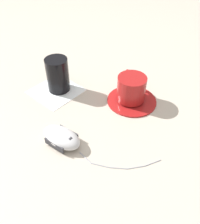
# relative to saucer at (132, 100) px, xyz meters

# --- Properties ---
(ground_plane) EXTENTS (3.00, 3.00, 0.00)m
(ground_plane) POSITION_rel_saucer_xyz_m (0.11, 0.12, -0.00)
(ground_plane) COLOR #B2A899
(saucer) EXTENTS (0.15, 0.15, 0.01)m
(saucer) POSITION_rel_saucer_xyz_m (0.00, 0.00, 0.00)
(saucer) COLOR maroon
(saucer) RESTS_ON ground
(coffee_cup) EXTENTS (0.10, 0.09, 0.07)m
(coffee_cup) POSITION_rel_saucer_xyz_m (0.01, -0.00, 0.04)
(coffee_cup) COLOR maroon
(coffee_cup) RESTS_ON saucer
(computer_mouse) EXTENTS (0.11, 0.07, 0.04)m
(computer_mouse) POSITION_rel_saucer_xyz_m (0.04, 0.25, 0.01)
(computer_mouse) COLOR silver
(computer_mouse) RESTS_ON ground
(mouse_cable) EXTENTS (0.16, 0.12, 0.00)m
(mouse_cable) POSITION_rel_saucer_xyz_m (-0.11, 0.21, -0.00)
(mouse_cable) COLOR gray
(mouse_cable) RESTS_ON ground
(napkin_under_glass) EXTENTS (0.14, 0.14, 0.00)m
(napkin_under_glass) POSITION_rel_saucer_xyz_m (0.21, 0.11, -0.00)
(napkin_under_glass) COLOR white
(napkin_under_glass) RESTS_ON ground
(drinking_glass) EXTENTS (0.07, 0.07, 0.11)m
(drinking_glass) POSITION_rel_saucer_xyz_m (0.21, 0.10, 0.05)
(drinking_glass) COLOR black
(drinking_glass) RESTS_ON napkin_under_glass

